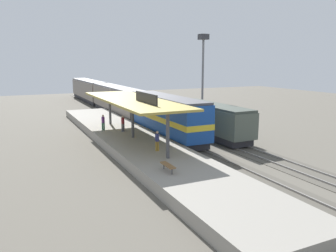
% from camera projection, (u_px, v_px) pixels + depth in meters
% --- Properties ---
extents(ground_plane, '(120.00, 120.00, 0.00)m').
position_uv_depth(ground_plane, '(191.00, 140.00, 36.33)').
color(ground_plane, '#5B564C').
extents(track_near, '(3.20, 110.00, 0.16)m').
position_uv_depth(track_near, '(175.00, 141.00, 35.48)').
color(track_near, '#4E4941').
rests_on(track_near, ground).
extents(track_far, '(3.20, 110.00, 0.16)m').
position_uv_depth(track_far, '(212.00, 137.00, 37.42)').
color(track_far, '#4E4941').
rests_on(track_far, ground).
extents(platform, '(6.00, 44.00, 0.90)m').
position_uv_depth(platform, '(133.00, 142.00, 33.46)').
color(platform, gray).
rests_on(platform, ground).
extents(station_canopy, '(5.20, 18.00, 4.70)m').
position_uv_depth(station_canopy, '(133.00, 101.00, 32.61)').
color(station_canopy, '#47474C').
rests_on(station_canopy, platform).
extents(platform_bench, '(0.44, 1.70, 0.50)m').
position_uv_depth(platform_bench, '(168.00, 165.00, 22.97)').
color(platform_bench, '#333338').
rests_on(platform_bench, platform).
extents(locomotive, '(2.93, 14.43, 4.44)m').
position_uv_depth(locomotive, '(167.00, 116.00, 36.74)').
color(locomotive, '#28282D').
rests_on(locomotive, track_near).
extents(passenger_carriage_front, '(2.90, 20.00, 4.24)m').
position_uv_depth(passenger_carriage_front, '(118.00, 100.00, 52.73)').
color(passenger_carriage_front, '#28282D').
rests_on(passenger_carriage_front, track_near).
extents(passenger_carriage_rear, '(2.90, 20.00, 4.24)m').
position_uv_depth(passenger_carriage_rear, '(88.00, 90.00, 71.18)').
color(passenger_carriage_rear, '#28282D').
rests_on(passenger_carriage_rear, track_near).
extents(freight_car, '(2.80, 12.00, 3.54)m').
position_uv_depth(freight_car, '(212.00, 120.00, 37.10)').
color(freight_car, '#28282D').
rests_on(freight_car, track_far).
extents(light_mast, '(1.10, 1.10, 11.70)m').
position_uv_depth(light_mast, '(203.00, 60.00, 43.81)').
color(light_mast, slate).
rests_on(light_mast, ground).
extents(person_waiting, '(0.34, 0.34, 1.71)m').
position_uv_depth(person_waiting, '(103.00, 122.00, 36.66)').
color(person_waiting, '#23603D').
rests_on(person_waiting, platform).
extents(person_walking, '(0.34, 0.34, 1.71)m').
position_uv_depth(person_walking, '(157.00, 140.00, 28.16)').
color(person_walking, olive).
rests_on(person_walking, platform).
extents(person_boarding, '(0.34, 0.34, 1.71)m').
position_uv_depth(person_boarding, '(123.00, 123.00, 36.00)').
color(person_boarding, '#4C4C51').
rests_on(person_boarding, platform).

